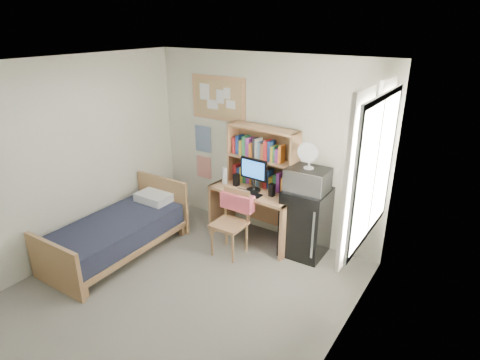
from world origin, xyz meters
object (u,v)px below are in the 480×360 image
Objects in this scene: desk_fan at (309,156)px; mini_fridge at (306,222)px; bulletin_board at (218,98)px; speaker_left at (236,180)px; monitor at (254,176)px; desk_chair at (229,224)px; desk at (256,214)px; microwave at (308,180)px; speaker_right at (272,190)px; bed at (117,237)px.

mini_fridge is at bearing 90.00° from desk_fan.
bulletin_board is 2.93× the size of desk_fan.
desk_fan is (1.07, 0.06, 0.53)m from speaker_left.
monitor is (-0.77, -0.10, 0.53)m from mini_fridge.
monitor reaches higher than desk_chair.
desk is 0.55m from desk_chair.
desk_fan is at bearing 33.09° from desk_chair.
mini_fridge is at bearing 6.39° from desk.
microwave is (1.07, 0.06, 0.22)m from speaker_left.
speaker_right is 0.53× the size of desk_fan.
speaker_right reaches higher than desk.
speaker_right is at bearing -169.76° from desk_fan.
desk is at bearing -20.35° from bulletin_board.
microwave is at bearing -10.53° from bulletin_board.
mini_fridge is 2.93× the size of desk_fan.
bed is at bearing -146.85° from desk_chair.
speaker_right is (1.65, 1.31, 0.62)m from bed.
desk_fan is at bearing 32.64° from bed.
bulletin_board is 1.61m from speaker_right.
microwave reaches higher than desk.
monitor is (1.35, 1.33, 0.75)m from bed.
bulletin_board is 1.84m from microwave.
microwave reaches higher than speaker_right.
desk_chair is 0.73m from speaker_right.
speaker_left is at bearing -178.24° from microwave.
desk_fan reaches higher than microwave.
microwave reaches higher than bed.
monitor is 1.38× the size of desk_fan.
mini_fridge is (0.85, 0.58, 0.02)m from desk_chair.
bed is (-0.50, -1.70, -1.67)m from bulletin_board.
desk is at bearing 44.76° from bed.
bed is at bearing -147.81° from microwave.
desk_chair is 5.12× the size of speaker_left.
desk_fan is (0.77, 0.08, 0.40)m from monitor.
speaker_right is at bearing 50.33° from desk_chair.
bulletin_board is 1.81× the size of microwave.
bulletin_board is 0.52× the size of bed.
speaker_left reaches higher than desk.
desk_fan reaches higher than desk_chair.
desk_fan is at bearing -1.33° from microwave.
bulletin_board is 0.75× the size of desk.
desk is 1.33× the size of mini_fridge.
desk is 2.41× the size of microwave.
speaker_right is (-0.47, -0.12, 0.40)m from mini_fridge.
speaker_left is at bearing 51.09° from bed.
bulletin_board is 5.30× the size of speaker_left.
speaker_left is 0.34× the size of microwave.
desk_chair reaches higher than desk.
desk_fan reaches higher than mini_fridge.
microwave reaches higher than desk_chair.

